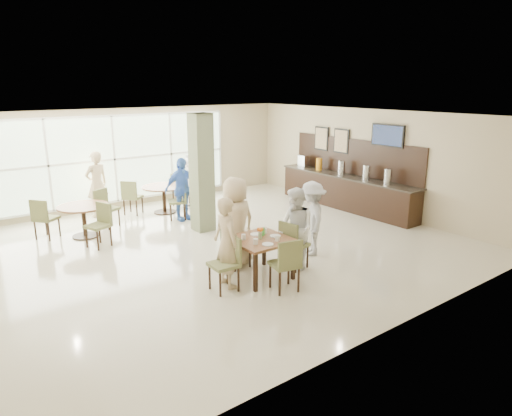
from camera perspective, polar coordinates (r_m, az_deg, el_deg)
ground at (r=10.07m, az=-5.05°, el=-4.80°), size 10.00×10.00×0.00m
room_shell at (r=9.62m, az=-5.28°, el=4.78°), size 10.00×10.00×10.00m
window_bank at (r=13.44m, az=-17.26°, el=5.83°), size 7.00×0.04×7.00m
column at (r=10.89m, az=-6.80°, el=4.34°), size 0.45×0.45×2.80m
main_table at (r=8.25m, az=0.52°, el=-4.41°), size 1.01×1.01×0.75m
round_table_left at (r=11.22m, az=-20.77°, el=-0.52°), size 1.14×1.14×0.75m
round_table_right at (r=12.75m, az=-11.45°, el=2.01°), size 1.18×1.18×0.75m
chairs_main_table at (r=8.29m, az=0.53°, el=-5.70°), size 2.13×1.85×0.95m
chairs_table_left at (r=11.22m, az=-20.68°, el=-1.09°), size 2.03×1.89×0.95m
chairs_table_right at (r=12.80m, az=-11.43°, el=1.54°), size 2.15×1.87×0.95m
tabletop_clutter at (r=8.19m, az=0.77°, el=-3.47°), size 0.71×0.76×0.21m
buffet_counter at (r=13.23m, az=11.19°, el=2.34°), size 0.64×4.70×1.95m
wall_tv at (r=12.46m, az=16.12°, el=8.71°), size 0.06×1.00×0.58m
framed_art_a at (r=13.52m, az=10.61°, el=8.23°), size 0.05×0.55×0.70m
framed_art_b at (r=14.07m, az=8.19°, el=8.60°), size 0.05×0.55×0.70m
teen_left at (r=7.89m, az=-3.62°, el=-4.29°), size 0.43×0.62×1.61m
teen_far at (r=8.79m, az=-2.57°, el=-1.72°), size 0.87×0.48×1.75m
teen_right at (r=8.65m, az=5.00°, el=-2.66°), size 0.72×0.86×1.57m
teen_standing at (r=9.43m, az=6.96°, el=-1.31°), size 1.02×1.15×1.54m
adult_a at (r=11.91m, az=-9.27°, el=2.34°), size 0.99×0.60×1.64m
adult_b at (r=13.10m, az=-7.98°, el=3.42°), size 0.73×1.50×1.58m
adult_standing at (r=12.79m, az=-19.27°, el=2.83°), size 0.72×0.55×1.76m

